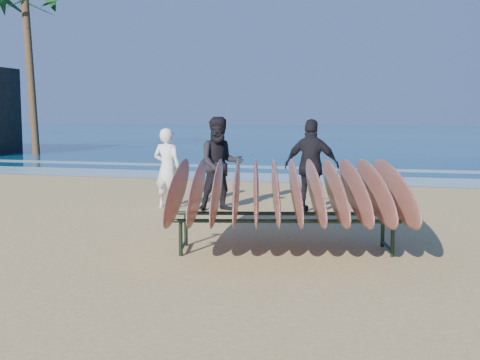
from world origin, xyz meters
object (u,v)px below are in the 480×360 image
Objects in this scene: surfboard_rack at (285,190)px; palm_mid at (28,5)px; person_white at (167,168)px; person_dark_b at (312,166)px; person_dark_a at (220,164)px.

palm_mid is (-15.89, 17.12, 6.23)m from surfboard_rack.
person_white is 0.90× the size of person_dark_b.
surfboard_rack is 2.26× the size of person_white.
person_dark_b reaches higher than person_white.
person_dark_a is 20.57m from palm_mid.
palm_mid reaches higher than person_dark_b.
palm_mid is at bearing -38.51° from person_dark_b.
person_white is 0.21× the size of palm_mid.
palm_mid is (-12.70, 13.81, 6.28)m from person_white.
person_white is at bearing -47.38° from palm_mid.
palm_mid is at bearing 108.90° from person_dark_a.
palm_mid is (-15.73, 13.58, 6.18)m from person_dark_b.
person_white reaches higher than surfboard_rack.
person_dark_a is 0.24× the size of palm_mid.
person_dark_b is at bearing 78.46° from surfboard_rack.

